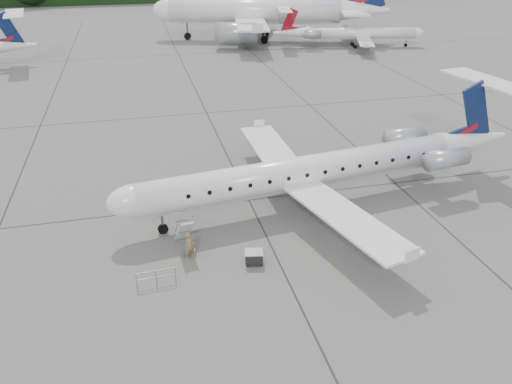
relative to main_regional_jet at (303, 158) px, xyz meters
name	(u,v)px	position (x,y,z in m)	size (l,w,h in m)	color
ground	(323,246)	(-0.26, -5.46, -3.94)	(320.00, 320.00, 0.00)	#60605E
main_regional_jet	(303,158)	(0.00, 0.00, 0.00)	(30.70, 22.10, 7.87)	white
airstair	(184,232)	(-8.97, -3.52, -2.70)	(0.85, 2.23, 2.47)	white
passenger	(190,246)	(-8.80, -4.77, -3.01)	(0.68, 0.44, 1.85)	olive
safety_railing	(156,278)	(-11.03, -6.95, -3.44)	(2.20, 0.08, 1.00)	gray
baggage_cart	(254,257)	(-5.08, -6.22, -3.48)	(1.06, 0.86, 0.92)	black
bg_narrowbody	(254,0)	(11.65, 63.12, 3.27)	(40.17, 28.92, 14.42)	white
bg_regional_right	(360,28)	(28.18, 52.71, -0.66)	(25.00, 18.00, 6.56)	white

